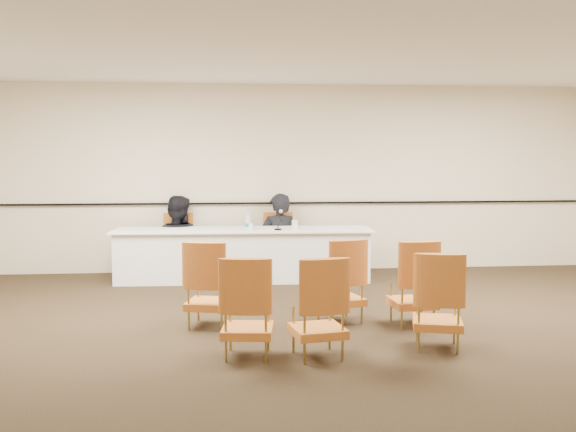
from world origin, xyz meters
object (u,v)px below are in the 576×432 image
object	(u,v)px
panelist_second	(177,249)
panelist_second_chair	(177,244)
panelist_main	(279,248)
drinking_glass	(251,227)
aud_chair_front_mid	(340,280)
microphone	(278,220)
coffee_cup	(295,225)
aud_chair_front_right	(412,282)
aud_chair_back_left	(247,306)
panel_table	(243,255)
aud_chair_front_left	(209,283)
aud_chair_back_mid	(318,306)
aud_chair_back_right	(438,300)
water_bottle	(248,221)
panelist_main_chair	(279,243)

from	to	relation	value
panelist_second	panelist_second_chair	bearing A→B (deg)	-163.11
panelist_main	panelist_second	xyz separation A→B (m)	(-1.60, 0.06, -0.00)
drinking_glass	aud_chair_front_mid	xyz separation A→B (m)	(0.90, -2.46, -0.34)
panelist_second_chair	microphone	distance (m)	1.77
panelist_second_chair	coffee_cup	xyz separation A→B (m)	(1.79, -0.76, 0.36)
aud_chair_front_right	aud_chair_back_left	bearing A→B (deg)	-156.25
panelist_second	drinking_glass	size ratio (longest dim) A/B	17.01
panel_table	aud_chair_back_left	xyz separation A→B (m)	(-0.05, -3.71, 0.09)
panelist_main	microphone	world-z (taller)	panelist_main
coffee_cup	aud_chair_front_left	xyz separation A→B (m)	(-1.20, -2.44, -0.36)
aud_chair_front_left	aud_chair_back_mid	size ratio (longest dim) A/B	1.00
panelist_second	aud_chair_back_left	bearing A→B (deg)	119.56
aud_chair_back_right	panel_table	bearing A→B (deg)	131.16
aud_chair_front_left	aud_chair_back_right	bearing A→B (deg)	-10.68
panelist_second	aud_chair_back_right	xyz separation A→B (m)	(2.80, -4.21, 0.09)
panelist_second_chair	aud_chair_front_left	size ratio (longest dim) A/B	1.00
water_bottle	aud_chair_back_mid	xyz separation A→B (m)	(0.52, -3.72, -0.42)
panelist_main	aud_chair_back_mid	xyz separation A→B (m)	(0.01, -4.32, 0.08)
water_bottle	aud_chair_front_left	bearing A→B (deg)	-101.24
water_bottle	aud_chair_back_mid	size ratio (longest dim) A/B	0.26
aud_chair_front_mid	aud_chair_back_mid	distance (m)	1.29
aud_chair_front_left	panelist_second_chair	bearing A→B (deg)	114.27
drinking_glass	panel_table	bearing A→B (deg)	140.10
aud_chair_front_left	drinking_glass	bearing A→B (deg)	91.52
aud_chair_front_mid	aud_chair_back_right	xyz separation A→B (m)	(0.77, -1.05, 0.00)
microphone	drinking_glass	distance (m)	0.42
panelist_second_chair	coffee_cup	world-z (taller)	panelist_second_chair
panel_table	aud_chair_back_left	bearing A→B (deg)	-88.72
panelist_main	panelist_main_chair	size ratio (longest dim) A/B	1.84
panelist_main_chair	aud_chair_front_right	bearing A→B (deg)	-67.67
panelist_main	aud_chair_front_mid	distance (m)	3.13
panelist_main	aud_chair_back_right	size ratio (longest dim) A/B	1.84
coffee_cup	aud_chair_front_left	distance (m)	2.74
panelist_second_chair	water_bottle	xyz separation A→B (m)	(1.09, -0.66, 0.42)
aud_chair_front_mid	aud_chair_back_left	distance (m)	1.57
aud_chair_back_mid	drinking_glass	bearing A→B (deg)	87.51
panelist_second	microphone	bearing A→B (deg)	170.27
panelist_second	aud_chair_front_left	world-z (taller)	panelist_second
panelist_second	water_bottle	xyz separation A→B (m)	(1.09, -0.66, 0.50)
coffee_cup	aud_chair_front_mid	xyz separation A→B (m)	(0.25, -2.40, -0.36)
water_bottle	panelist_main	bearing A→B (deg)	50.19
microphone	aud_chair_back_left	bearing A→B (deg)	-79.12
aud_chair_back_left	drinking_glass	bearing A→B (deg)	94.22
panelist_main	water_bottle	size ratio (longest dim) A/B	7.02
aud_chair_front_left	aud_chair_back_left	bearing A→B (deg)	-57.29
panel_table	coffee_cup	xyz separation A→B (m)	(0.76, -0.16, 0.46)
aud_chair_front_right	aud_chair_back_mid	distance (m)	1.59
panelist_second_chair	aud_chair_front_left	bearing A→B (deg)	-77.48
panelist_second	water_bottle	distance (m)	1.38
microphone	aud_chair_front_mid	size ratio (longest dim) A/B	0.31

